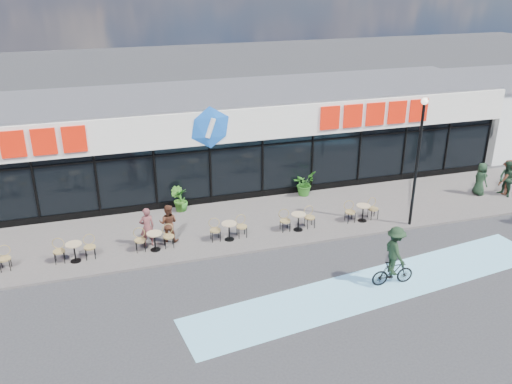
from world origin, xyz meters
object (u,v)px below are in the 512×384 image
at_px(potted_plant_left, 178,199).
at_px(cyclist_a, 394,258).
at_px(patron_left, 147,227).
at_px(pedestrian_c, 508,177).
at_px(potted_plant_right, 304,183).
at_px(lamp_post, 418,152).
at_px(potted_plant_mid, 181,200).
at_px(pedestrian_b, 481,179).
at_px(patron_right, 168,223).
at_px(pedestrian_a, 507,179).

relative_size(potted_plant_left, cyclist_a, 0.52).
xyz_separation_m(patron_left, pedestrian_c, (17.10, 0.23, 0.05)).
relative_size(potted_plant_right, patron_left, 0.71).
distance_m(lamp_post, potted_plant_mid, 10.40).
height_order(potted_plant_mid, pedestrian_c, pedestrian_c).
height_order(potted_plant_right, patron_left, patron_left).
height_order(potted_plant_mid, cyclist_a, cyclist_a).
bearing_deg(pedestrian_b, patron_left, 89.89).
relative_size(patron_right, pedestrian_b, 0.98).
bearing_deg(potted_plant_left, pedestrian_b, -9.22).
bearing_deg(patron_right, pedestrian_c, -157.14).
bearing_deg(potted_plant_right, pedestrian_c, -16.38).
bearing_deg(pedestrian_a, patron_right, -101.44).
distance_m(patron_right, cyclist_a, 8.81).
xyz_separation_m(lamp_post, pedestrian_b, (4.92, 1.89, -2.43)).
xyz_separation_m(patron_right, pedestrian_c, (16.25, 0.06, 0.08)).
bearing_deg(potted_plant_mid, potted_plant_left, -173.38).
bearing_deg(patron_left, potted_plant_right, -167.54).
distance_m(potted_plant_left, potted_plant_mid, 0.15).
bearing_deg(potted_plant_right, potted_plant_left, -178.97).
bearing_deg(patron_left, lamp_post, 164.56).
distance_m(potted_plant_mid, pedestrian_c, 15.52).
bearing_deg(potted_plant_mid, potted_plant_right, 0.90).
xyz_separation_m(potted_plant_left, cyclist_a, (6.21, -8.01, 0.38)).
distance_m(potted_plant_right, pedestrian_a, 9.64).
bearing_deg(cyclist_a, pedestrian_a, 29.81).
xyz_separation_m(potted_plant_mid, patron_left, (-1.82, -2.89, 0.29)).
relative_size(patron_left, pedestrian_c, 0.94).
relative_size(lamp_post, pedestrian_a, 3.16).
bearing_deg(patron_right, pedestrian_b, -155.83).
bearing_deg(patron_left, pedestrian_a, 171.62).
bearing_deg(potted_plant_right, patron_left, -158.99).
bearing_deg(lamp_post, pedestrian_a, 12.85).
bearing_deg(pedestrian_b, potted_plant_mid, 78.46).
relative_size(lamp_post, potted_plant_left, 4.78).
bearing_deg(patron_left, patron_right, -177.13).
height_order(patron_right, pedestrian_a, pedestrian_a).
relative_size(potted_plant_mid, patron_right, 0.66).
height_order(potted_plant_right, pedestrian_a, pedestrian_a).
height_order(potted_plant_left, patron_right, patron_right).
height_order(lamp_post, pedestrian_c, lamp_post).
distance_m(lamp_post, patron_left, 11.28).
xyz_separation_m(patron_right, pedestrian_a, (16.08, -0.12, 0.09)).
bearing_deg(lamp_post, potted_plant_left, 155.63).
xyz_separation_m(potted_plant_mid, pedestrian_c, (15.29, -2.65, 0.34)).
bearing_deg(patron_left, cyclist_a, 138.36).
bearing_deg(patron_right, cyclist_a, 165.58).
distance_m(patron_left, pedestrian_b, 15.86).
relative_size(potted_plant_left, potted_plant_right, 0.99).
xyz_separation_m(potted_plant_mid, pedestrian_a, (15.12, -2.84, 0.35)).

